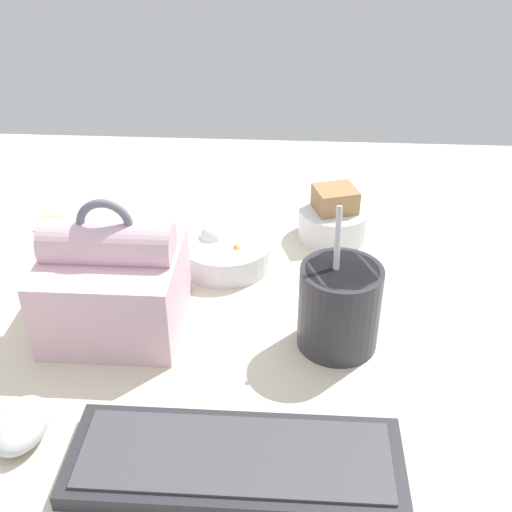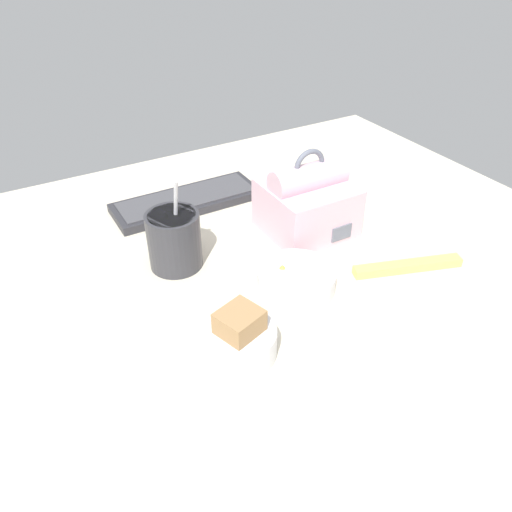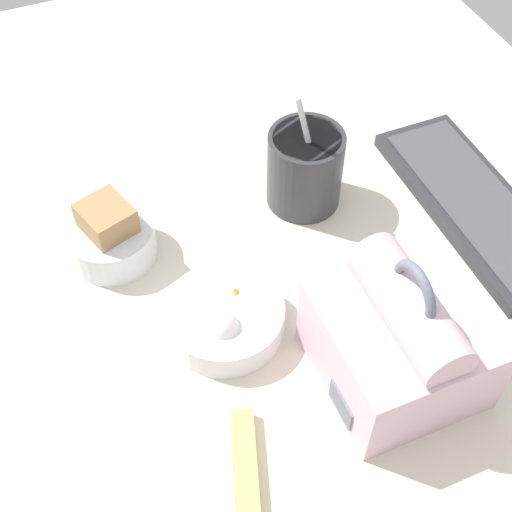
{
  "view_description": "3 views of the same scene",
  "coord_description": "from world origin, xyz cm",
  "px_view_note": "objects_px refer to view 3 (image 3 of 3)",
  "views": [
    {
      "loc": [
        -3.63,
        70.06,
        52.86
      ],
      "look_at": [
        0.88,
        -2.13,
        7.0
      ],
      "focal_mm": 45.0,
      "sensor_mm": 36.0,
      "label": 1
    },
    {
      "loc": [
        -34.07,
        -62.93,
        56.98
      ],
      "look_at": [
        0.88,
        -2.13,
        7.0
      ],
      "focal_mm": 35.0,
      "sensor_mm": 36.0,
      "label": 2
    },
    {
      "loc": [
        48.62,
        -22.08,
        70.74
      ],
      "look_at": [
        0.88,
        -2.13,
        7.0
      ],
      "focal_mm": 50.0,
      "sensor_mm": 36.0,
      "label": 3
    }
  ],
  "objects_px": {
    "chopstick_case": "(248,510)",
    "bento_bowl_sandwich": "(111,237)",
    "lunch_bag": "(400,339)",
    "soup_cup": "(305,168)",
    "keyboard": "(474,205)",
    "bento_bowl_snacks": "(225,317)"
  },
  "relations": [
    {
      "from": "keyboard",
      "to": "lunch_bag",
      "type": "bearing_deg",
      "value": -52.19
    },
    {
      "from": "bento_bowl_sandwich",
      "to": "bento_bowl_snacks",
      "type": "relative_size",
      "value": 0.8
    },
    {
      "from": "chopstick_case",
      "to": "bento_bowl_sandwich",
      "type": "bearing_deg",
      "value": -175.14
    },
    {
      "from": "bento_bowl_snacks",
      "to": "chopstick_case",
      "type": "height_order",
      "value": "bento_bowl_snacks"
    },
    {
      "from": "keyboard",
      "to": "chopstick_case",
      "type": "height_order",
      "value": "keyboard"
    },
    {
      "from": "lunch_bag",
      "to": "bento_bowl_snacks",
      "type": "height_order",
      "value": "lunch_bag"
    },
    {
      "from": "bento_bowl_snacks",
      "to": "chopstick_case",
      "type": "relative_size",
      "value": 0.67
    },
    {
      "from": "lunch_bag",
      "to": "bento_bowl_sandwich",
      "type": "bearing_deg",
      "value": -139.77
    },
    {
      "from": "keyboard",
      "to": "bento_bowl_snacks",
      "type": "height_order",
      "value": "bento_bowl_snacks"
    },
    {
      "from": "keyboard",
      "to": "lunch_bag",
      "type": "xyz_separation_m",
      "value": [
        0.17,
        -0.22,
        0.05
      ]
    },
    {
      "from": "lunch_bag",
      "to": "soup_cup",
      "type": "bearing_deg",
      "value": 175.76
    },
    {
      "from": "soup_cup",
      "to": "bento_bowl_snacks",
      "type": "distance_m",
      "value": 0.23
    },
    {
      "from": "keyboard",
      "to": "lunch_bag",
      "type": "height_order",
      "value": "lunch_bag"
    },
    {
      "from": "keyboard",
      "to": "bento_bowl_sandwich",
      "type": "xyz_separation_m",
      "value": [
        -0.11,
        -0.45,
        0.02
      ]
    },
    {
      "from": "soup_cup",
      "to": "chopstick_case",
      "type": "relative_size",
      "value": 0.88
    },
    {
      "from": "soup_cup",
      "to": "lunch_bag",
      "type": "bearing_deg",
      "value": -4.24
    },
    {
      "from": "soup_cup",
      "to": "chopstick_case",
      "type": "xyz_separation_m",
      "value": [
        0.36,
        -0.23,
        -0.05
      ]
    },
    {
      "from": "chopstick_case",
      "to": "bento_bowl_snacks",
      "type": "bearing_deg",
      "value": 164.53
    },
    {
      "from": "keyboard",
      "to": "soup_cup",
      "type": "bearing_deg",
      "value": -118.33
    },
    {
      "from": "keyboard",
      "to": "soup_cup",
      "type": "height_order",
      "value": "soup_cup"
    },
    {
      "from": "soup_cup",
      "to": "bento_bowl_sandwich",
      "type": "distance_m",
      "value": 0.26
    },
    {
      "from": "keyboard",
      "to": "bento_bowl_sandwich",
      "type": "height_order",
      "value": "bento_bowl_sandwich"
    }
  ]
}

